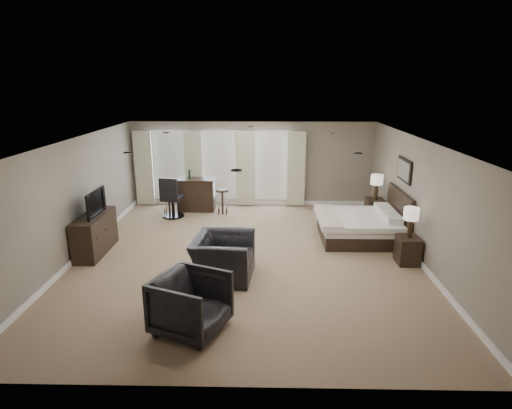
{
  "coord_description": "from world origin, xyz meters",
  "views": [
    {
      "loc": [
        0.4,
        -8.86,
        3.79
      ],
      "look_at": [
        0.2,
        0.4,
        1.1
      ],
      "focal_mm": 30.0,
      "sensor_mm": 36.0,
      "label": 1
    }
  ],
  "objects_px": {
    "bar_stool_right": "(222,202)",
    "nightstand_near": "(408,250)",
    "bar_stool_left": "(169,201)",
    "desk_chair": "(172,197)",
    "bed": "(354,215)",
    "armchair_far": "(191,301)",
    "lamp_far": "(376,187)",
    "bar_counter": "(196,194)",
    "armchair_near": "(223,250)",
    "nightstand_far": "(375,210)",
    "tv": "(93,212)",
    "lamp_near": "(410,223)",
    "dresser": "(95,234)"
  },
  "relations": [
    {
      "from": "lamp_near",
      "to": "desk_chair",
      "type": "distance_m",
      "value": 6.52
    },
    {
      "from": "armchair_far",
      "to": "tv",
      "type": "bearing_deg",
      "value": 63.67
    },
    {
      "from": "desk_chair",
      "to": "tv",
      "type": "bearing_deg",
      "value": 75.74
    },
    {
      "from": "armchair_near",
      "to": "bar_stool_left",
      "type": "height_order",
      "value": "armchair_near"
    },
    {
      "from": "lamp_near",
      "to": "dresser",
      "type": "relative_size",
      "value": 0.42
    },
    {
      "from": "bar_counter",
      "to": "bar_stool_right",
      "type": "xyz_separation_m",
      "value": [
        0.83,
        -0.39,
        -0.12
      ]
    },
    {
      "from": "bar_counter",
      "to": "bar_stool_left",
      "type": "xyz_separation_m",
      "value": [
        -0.74,
        -0.41,
        -0.1
      ]
    },
    {
      "from": "lamp_far",
      "to": "tv",
      "type": "distance_m",
      "value": 7.34
    },
    {
      "from": "bar_stool_left",
      "to": "desk_chair",
      "type": "xyz_separation_m",
      "value": [
        0.17,
        -0.28,
        0.21
      ]
    },
    {
      "from": "armchair_far",
      "to": "nightstand_near",
      "type": "bearing_deg",
      "value": -34.4
    },
    {
      "from": "bar_stool_left",
      "to": "lamp_far",
      "type": "bearing_deg",
      "value": -4.86
    },
    {
      "from": "armchair_far",
      "to": "bar_counter",
      "type": "xyz_separation_m",
      "value": [
        -0.94,
        6.52,
        -0.02
      ]
    },
    {
      "from": "bar_counter",
      "to": "bar_stool_left",
      "type": "height_order",
      "value": "bar_counter"
    },
    {
      "from": "nightstand_near",
      "to": "tv",
      "type": "bearing_deg",
      "value": 176.38
    },
    {
      "from": "desk_chair",
      "to": "nightstand_near",
      "type": "bearing_deg",
      "value": 161.23
    },
    {
      "from": "armchair_far",
      "to": "desk_chair",
      "type": "distance_m",
      "value": 6.02
    },
    {
      "from": "dresser",
      "to": "bar_counter",
      "type": "height_order",
      "value": "bar_counter"
    },
    {
      "from": "lamp_near",
      "to": "lamp_far",
      "type": "bearing_deg",
      "value": 90.0
    },
    {
      "from": "bar_stool_left",
      "to": "desk_chair",
      "type": "height_order",
      "value": "desk_chair"
    },
    {
      "from": "dresser",
      "to": "armchair_near",
      "type": "distance_m",
      "value": 3.25
    },
    {
      "from": "nightstand_far",
      "to": "tv",
      "type": "relative_size",
      "value": 0.63
    },
    {
      "from": "bar_stool_right",
      "to": "nightstand_near",
      "type": "bearing_deg",
      "value": -38.38
    },
    {
      "from": "dresser",
      "to": "bar_stool_right",
      "type": "xyz_separation_m",
      "value": [
        2.61,
        2.98,
        -0.07
      ]
    },
    {
      "from": "armchair_near",
      "to": "bar_stool_left",
      "type": "distance_m",
      "value": 4.6
    },
    {
      "from": "nightstand_near",
      "to": "lamp_near",
      "type": "xyz_separation_m",
      "value": [
        0.0,
        0.0,
        0.62
      ]
    },
    {
      "from": "lamp_near",
      "to": "bar_counter",
      "type": "distance_m",
      "value": 6.41
    },
    {
      "from": "bed",
      "to": "bar_stool_right",
      "type": "relative_size",
      "value": 2.57
    },
    {
      "from": "bar_stool_left",
      "to": "bar_counter",
      "type": "bearing_deg",
      "value": 28.94
    },
    {
      "from": "lamp_far",
      "to": "bar_counter",
      "type": "relative_size",
      "value": 0.61
    },
    {
      "from": "armchair_far",
      "to": "bar_stool_right",
      "type": "bearing_deg",
      "value": 23.87
    },
    {
      "from": "lamp_far",
      "to": "armchair_far",
      "type": "height_order",
      "value": "lamp_far"
    },
    {
      "from": "lamp_near",
      "to": "bar_stool_right",
      "type": "bearing_deg",
      "value": 141.62
    },
    {
      "from": "armchair_far",
      "to": "armchair_near",
      "type": "bearing_deg",
      "value": 13.87
    },
    {
      "from": "nightstand_near",
      "to": "lamp_near",
      "type": "distance_m",
      "value": 0.62
    },
    {
      "from": "nightstand_far",
      "to": "bar_stool_left",
      "type": "bearing_deg",
      "value": 175.14
    },
    {
      "from": "armchair_far",
      "to": "bar_stool_left",
      "type": "relative_size",
      "value": 1.29
    },
    {
      "from": "lamp_far",
      "to": "tv",
      "type": "relative_size",
      "value": 0.7
    },
    {
      "from": "armchair_near",
      "to": "armchair_far",
      "type": "distance_m",
      "value": 1.99
    },
    {
      "from": "lamp_near",
      "to": "tv",
      "type": "height_order",
      "value": "lamp_near"
    },
    {
      "from": "tv",
      "to": "bar_stool_left",
      "type": "bearing_deg",
      "value": -19.29
    },
    {
      "from": "bed",
      "to": "lamp_far",
      "type": "relative_size",
      "value": 2.8
    },
    {
      "from": "nightstand_far",
      "to": "armchair_far",
      "type": "bearing_deg",
      "value": -126.86
    },
    {
      "from": "bar_stool_right",
      "to": "nightstand_far",
      "type": "bearing_deg",
      "value": -6.82
    },
    {
      "from": "bar_counter",
      "to": "bar_stool_right",
      "type": "height_order",
      "value": "bar_counter"
    },
    {
      "from": "nightstand_far",
      "to": "armchair_near",
      "type": "xyz_separation_m",
      "value": [
        -3.89,
        -3.64,
        0.25
      ]
    },
    {
      "from": "tv",
      "to": "bar_stool_right",
      "type": "height_order",
      "value": "tv"
    },
    {
      "from": "lamp_far",
      "to": "armchair_near",
      "type": "height_order",
      "value": "lamp_far"
    },
    {
      "from": "nightstand_far",
      "to": "bar_stool_left",
      "type": "height_order",
      "value": "bar_stool_left"
    },
    {
      "from": "armchair_far",
      "to": "bar_counter",
      "type": "distance_m",
      "value": 6.58
    },
    {
      "from": "tv",
      "to": "armchair_near",
      "type": "relative_size",
      "value": 0.77
    }
  ]
}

